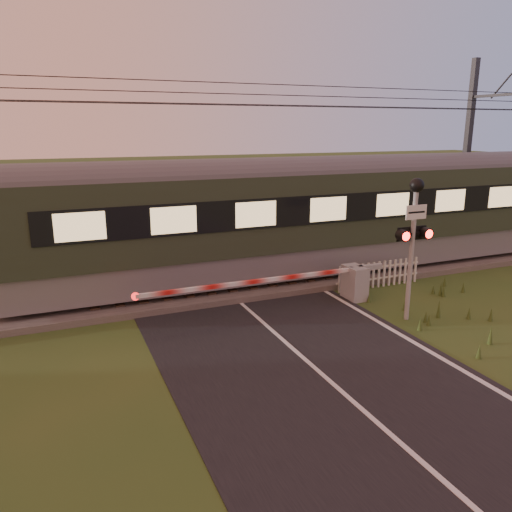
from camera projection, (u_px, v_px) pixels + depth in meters
name	position (u px, v px, depth m)	size (l,w,h in m)	color
ground	(328.00, 381.00, 9.86)	(160.00, 160.00, 0.00)	#2C4B1D
road	(335.00, 386.00, 9.66)	(6.00, 140.00, 0.03)	black
track_bed	(222.00, 285.00, 15.65)	(140.00, 3.40, 0.39)	#47423D
overhead_wires	(218.00, 96.00, 14.23)	(120.00, 0.62, 0.62)	black
boom_gate	(342.00, 282.00, 14.29)	(7.26, 0.76, 1.01)	gray
crossing_signal	(414.00, 224.00, 12.42)	(0.93, 0.37, 3.67)	gray
picket_fence	(379.00, 274.00, 15.56)	(3.05, 0.07, 0.83)	silver
catenary_mast	(468.00, 150.00, 21.10)	(0.24, 2.47, 7.61)	#2D2D30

